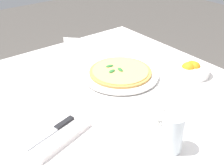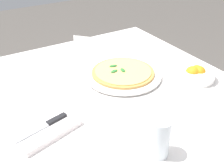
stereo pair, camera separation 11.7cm
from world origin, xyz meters
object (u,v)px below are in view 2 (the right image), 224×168
(dinner_knife, at_px, (44,126))
(pizza, at_px, (123,72))
(napkin_folded, at_px, (45,129))
(water_glass_center_back, at_px, (159,139))
(menu_card, at_px, (82,42))
(pizza_plate, at_px, (123,75))
(citrus_bowl, at_px, (197,74))
(coffee_cup_right_edge, at_px, (153,114))

(dinner_knife, bearing_deg, pizza, -171.51)
(pizza, distance_m, napkin_folded, 0.46)
(water_glass_center_back, relative_size, menu_card, 1.87)
(pizza_plate, xyz_separation_m, pizza, (0.00, -0.00, 0.01))
(pizza_plate, xyz_separation_m, citrus_bowl, (-0.26, 0.19, 0.02))
(pizza_plate, height_order, citrus_bowl, citrus_bowl)
(pizza, xyz_separation_m, water_glass_center_back, (0.17, 0.45, 0.03))
(pizza, bearing_deg, menu_card, -88.65)
(pizza, relative_size, napkin_folded, 1.12)
(dinner_knife, xyz_separation_m, menu_card, (-0.42, -0.56, 0.01))
(napkin_folded, height_order, citrus_bowl, citrus_bowl)
(pizza_plate, distance_m, napkin_folded, 0.46)
(pizza, height_order, napkin_folded, pizza)
(coffee_cup_right_edge, xyz_separation_m, citrus_bowl, (-0.34, -0.13, 0.00))
(dinner_knife, bearing_deg, napkin_folded, 180.00)
(dinner_knife, distance_m, menu_card, 0.70)
(dinner_knife, height_order, citrus_bowl, citrus_bowl)
(napkin_folded, distance_m, citrus_bowl, 0.68)
(water_glass_center_back, distance_m, citrus_bowl, 0.50)
(coffee_cup_right_edge, height_order, dinner_knife, coffee_cup_right_edge)
(menu_card, bearing_deg, dinner_knife, 100.25)
(pizza_plate, xyz_separation_m, napkin_folded, (0.42, 0.17, -0.00))
(napkin_folded, xyz_separation_m, menu_card, (-0.41, -0.56, 0.02))
(pizza_plate, height_order, menu_card, menu_card)
(pizza, distance_m, water_glass_center_back, 0.48)
(coffee_cup_right_edge, bearing_deg, pizza, -104.11)
(menu_card, bearing_deg, pizza, 137.97)
(coffee_cup_right_edge, bearing_deg, water_glass_center_back, 56.36)
(citrus_bowl, xyz_separation_m, menu_card, (0.27, -0.58, 0.00))
(pizza, bearing_deg, pizza_plate, 130.22)
(pizza_plate, distance_m, water_glass_center_back, 0.48)
(pizza, relative_size, coffee_cup_right_edge, 2.12)
(pizza, height_order, water_glass_center_back, water_glass_center_back)
(water_glass_center_back, bearing_deg, coffee_cup_right_edge, -123.64)
(citrus_bowl, bearing_deg, napkin_folded, -1.28)
(water_glass_center_back, bearing_deg, napkin_folded, -47.22)
(coffee_cup_right_edge, height_order, water_glass_center_back, water_glass_center_back)
(water_glass_center_back, distance_m, napkin_folded, 0.38)
(coffee_cup_right_edge, distance_m, napkin_folded, 0.37)
(pizza_plate, bearing_deg, dinner_knife, 21.91)
(pizza_plate, distance_m, coffee_cup_right_edge, 0.32)
(citrus_bowl, distance_m, menu_card, 0.64)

